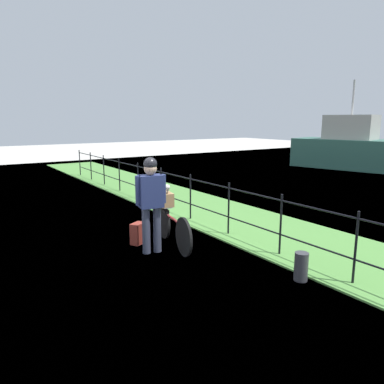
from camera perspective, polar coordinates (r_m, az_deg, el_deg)
The scene contains 10 objects.
ground_plane at distance 7.13m, azimuth -10.54°, elevation -7.85°, with size 60.00×60.00×0.00m, color beige.
grass_strip at distance 8.58m, azimuth 7.06°, elevation -4.38°, with size 27.00×2.40×0.03m, color #569342.
iron_fence at distance 7.92m, azimuth 2.53°, elevation -1.12°, with size 18.04×0.04×1.08m.
bicycle_main at distance 6.78m, azimuth -3.03°, elevation -5.50°, with size 1.72×0.38×0.68m.
wooden_crate at distance 7.03m, azimuth -4.18°, elevation -1.13°, with size 0.36×0.24×0.26m, color #A87F51.
terrier_dog at distance 6.97m, azimuth -4.13°, elevation 0.48°, with size 0.32×0.19×0.18m.
cyclist_person at distance 6.33m, azimuth -6.39°, elevation -0.74°, with size 0.33×0.53×1.68m.
backpack_on_paving at distance 7.02m, azimuth -8.39°, elevation -6.38°, with size 0.28×0.18×0.40m, color maroon.
mooring_bollard at distance 5.65m, azimuth 16.59°, elevation -11.04°, with size 0.20×0.20×0.42m, color #38383D.
moored_boat_near at distance 19.27m, azimuth 23.21°, elevation 6.25°, with size 5.38×3.27×4.13m.
Camera 1 is at (6.22, -2.63, 2.30)m, focal length 34.34 mm.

